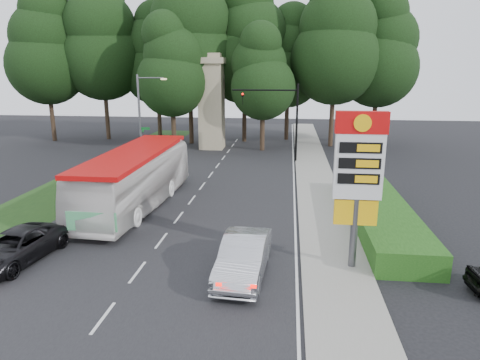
# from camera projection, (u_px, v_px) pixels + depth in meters

# --- Properties ---
(ground) EXTENTS (120.00, 120.00, 0.00)m
(ground) POSITION_uv_depth(u_px,v_px,m) (133.00, 278.00, 17.88)
(ground) COLOR black
(ground) RESTS_ON ground
(road_surface) EXTENTS (14.00, 80.00, 0.02)m
(road_surface) POSITION_uv_depth(u_px,v_px,m) (195.00, 196.00, 29.41)
(road_surface) COLOR black
(road_surface) RESTS_ON ground
(sidewalk_right) EXTENTS (3.00, 80.00, 0.12)m
(sidewalk_right) POSITION_uv_depth(u_px,v_px,m) (320.00, 199.00, 28.47)
(sidewalk_right) COLOR gray
(sidewalk_right) RESTS_ON ground
(grass_verge_left) EXTENTS (5.00, 50.00, 0.02)m
(grass_verge_left) POSITION_uv_depth(u_px,v_px,m) (100.00, 172.00, 36.23)
(grass_verge_left) COLOR #193814
(grass_verge_left) RESTS_ON ground
(hedge) EXTENTS (3.00, 14.00, 1.20)m
(hedge) POSITION_uv_depth(u_px,v_px,m) (379.00, 213.00, 24.15)
(hedge) COLOR #1B4712
(hedge) RESTS_ON ground
(gas_station_pylon) EXTENTS (2.10, 0.45, 6.85)m
(gas_station_pylon) POSITION_uv_depth(u_px,v_px,m) (358.00, 170.00, 17.66)
(gas_station_pylon) COLOR #59595E
(gas_station_pylon) RESTS_ON ground
(traffic_signal_mast) EXTENTS (6.10, 0.35, 7.20)m
(traffic_signal_mast) POSITION_uv_depth(u_px,v_px,m) (283.00, 112.00, 39.14)
(traffic_signal_mast) COLOR black
(traffic_signal_mast) RESTS_ON ground
(streetlight_signs) EXTENTS (2.75, 0.98, 8.00)m
(streetlight_signs) POSITION_uv_depth(u_px,v_px,m) (142.00, 115.00, 38.69)
(streetlight_signs) COLOR #59595E
(streetlight_signs) RESTS_ON ground
(monument) EXTENTS (3.00, 3.00, 10.05)m
(monument) POSITION_uv_depth(u_px,v_px,m) (212.00, 101.00, 45.65)
(monument) COLOR tan
(monument) RESTS_ON ground
(tree_far_west) EXTENTS (8.96, 8.96, 17.60)m
(tree_far_west) POSITION_uv_depth(u_px,v_px,m) (45.00, 49.00, 49.33)
(tree_far_west) COLOR #2D2116
(tree_far_west) RESTS_ON ground
(tree_west_mid) EXTENTS (9.80, 9.80, 19.25)m
(tree_west_mid) POSITION_uv_depth(u_px,v_px,m) (101.00, 41.00, 50.33)
(tree_west_mid) COLOR #2D2116
(tree_west_mid) RESTS_ON ground
(tree_west_near) EXTENTS (8.40, 8.40, 16.50)m
(tree_west_near) POSITION_uv_depth(u_px,v_px,m) (156.00, 56.00, 52.02)
(tree_west_near) COLOR #2D2116
(tree_west_near) RESTS_ON ground
(tree_center_left) EXTENTS (10.08, 10.08, 19.80)m
(tree_center_left) POSITION_uv_depth(u_px,v_px,m) (189.00, 36.00, 47.11)
(tree_center_left) COLOR #2D2116
(tree_center_left) RESTS_ON ground
(tree_center_right) EXTENTS (9.24, 9.24, 18.15)m
(tree_center_right) POSITION_uv_depth(u_px,v_px,m) (244.00, 46.00, 48.63)
(tree_center_right) COLOR #2D2116
(tree_center_right) RESTS_ON ground
(tree_east_near) EXTENTS (8.12, 8.12, 15.95)m
(tree_east_near) POSITION_uv_depth(u_px,v_px,m) (288.00, 58.00, 50.34)
(tree_east_near) COLOR #2D2116
(tree_east_near) RESTS_ON ground
(tree_east_mid) EXTENTS (9.52, 9.52, 18.70)m
(tree_east_mid) POSITION_uv_depth(u_px,v_px,m) (336.00, 41.00, 45.52)
(tree_east_mid) COLOR #2D2116
(tree_east_mid) RESTS_ON ground
(tree_far_east) EXTENTS (8.68, 8.68, 17.05)m
(tree_far_east) POSITION_uv_depth(u_px,v_px,m) (380.00, 51.00, 47.15)
(tree_far_east) COLOR #2D2116
(tree_far_east) RESTS_ON ground
(tree_monument_left) EXTENTS (7.28, 7.28, 14.30)m
(tree_monument_left) POSITION_uv_depth(u_px,v_px,m) (171.00, 67.00, 44.23)
(tree_monument_left) COLOR #2D2116
(tree_monument_left) RESTS_ON ground
(tree_monument_right) EXTENTS (6.72, 6.72, 13.20)m
(tree_monument_right) POSITION_uv_depth(u_px,v_px,m) (263.00, 73.00, 43.83)
(tree_monument_right) COLOR #2D2116
(tree_monument_right) RESTS_ON ground
(transit_bus) EXTENTS (3.66, 13.01, 3.59)m
(transit_bus) POSITION_uv_depth(u_px,v_px,m) (136.00, 179.00, 26.69)
(transit_bus) COLOR white
(transit_bus) RESTS_ON ground
(sedan_silver) EXTENTS (2.12, 5.27, 1.70)m
(sedan_silver) POSITION_uv_depth(u_px,v_px,m) (244.00, 257.00, 17.93)
(sedan_silver) COLOR #B4B6BC
(sedan_silver) RESTS_ON ground
(suv_charcoal) EXTENTS (3.03, 5.44, 1.44)m
(suv_charcoal) POSITION_uv_depth(u_px,v_px,m) (15.00, 247.00, 19.23)
(suv_charcoal) COLOR black
(suv_charcoal) RESTS_ON ground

